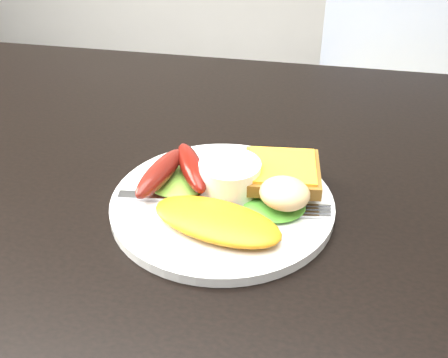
% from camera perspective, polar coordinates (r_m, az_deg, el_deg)
% --- Properties ---
extents(dining_table, '(1.20, 0.80, 0.04)m').
position_cam_1_polar(dining_table, '(0.62, 5.27, -2.52)').
color(dining_table, black).
rests_on(dining_table, ground).
extents(dining_chair, '(0.53, 0.53, 0.06)m').
position_cam_1_polar(dining_chair, '(1.47, 18.99, 5.55)').
color(dining_chair, tan).
rests_on(dining_chair, ground).
extents(person, '(0.60, 0.44, 1.53)m').
position_cam_1_polar(person, '(1.02, 5.47, 14.43)').
color(person, navy).
rests_on(person, ground).
extents(plate, '(0.24, 0.24, 0.01)m').
position_cam_1_polar(plate, '(0.58, -0.19, -2.69)').
color(plate, white).
rests_on(plate, dining_table).
extents(lettuce_left, '(0.08, 0.07, 0.01)m').
position_cam_1_polar(lettuce_left, '(0.60, -4.98, -0.24)').
color(lettuce_left, '#64A03A').
rests_on(lettuce_left, plate).
extents(lettuce_right, '(0.08, 0.07, 0.01)m').
position_cam_1_polar(lettuce_right, '(0.56, 5.52, -2.94)').
color(lettuce_right, '#4F9632').
rests_on(lettuce_right, plate).
extents(omelette, '(0.15, 0.10, 0.02)m').
position_cam_1_polar(omelette, '(0.53, -0.80, -4.56)').
color(omelette, orange).
rests_on(omelette, plate).
extents(sausage_a, '(0.04, 0.10, 0.02)m').
position_cam_1_polar(sausage_a, '(0.58, -6.97, 0.69)').
color(sausage_a, maroon).
rests_on(sausage_a, lettuce_left).
extents(sausage_b, '(0.07, 0.10, 0.03)m').
position_cam_1_polar(sausage_b, '(0.59, -3.57, 1.33)').
color(sausage_b, '#680F06').
rests_on(sausage_b, lettuce_left).
extents(ramekin, '(0.08, 0.08, 0.04)m').
position_cam_1_polar(ramekin, '(0.57, 0.64, 0.07)').
color(ramekin, white).
rests_on(ramekin, plate).
extents(toast_a, '(0.09, 0.09, 0.01)m').
position_cam_1_polar(toast_a, '(0.61, 3.63, 0.69)').
color(toast_a, brown).
rests_on(toast_a, plate).
extents(toast_b, '(0.09, 0.09, 0.01)m').
position_cam_1_polar(toast_b, '(0.58, 6.29, 0.74)').
color(toast_b, brown).
rests_on(toast_b, toast_a).
extents(potato_salad, '(0.07, 0.07, 0.03)m').
position_cam_1_polar(potato_salad, '(0.54, 6.61, -1.55)').
color(potato_salad, beige).
rests_on(potato_salad, lettuce_right).
extents(fork, '(0.17, 0.04, 0.00)m').
position_cam_1_polar(fork, '(0.57, -3.05, -2.01)').
color(fork, '#ADAFB7').
rests_on(fork, plate).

